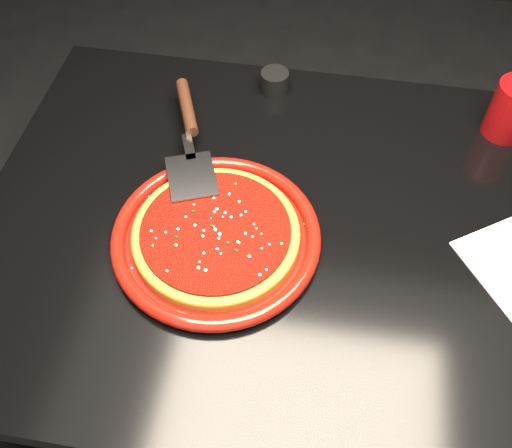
{
  "coord_description": "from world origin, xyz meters",
  "views": [
    {
      "loc": [
        -0.04,
        -0.56,
        1.51
      ],
      "look_at": [
        -0.13,
        -0.02,
        0.77
      ],
      "focal_mm": 40.0,
      "sensor_mm": 36.0,
      "label": 1
    }
  ],
  "objects_px": {
    "cup": "(511,110)",
    "ramekin": "(275,81)",
    "pizza_server": "(190,137)",
    "plate": "(216,237)",
    "table": "(316,332)"
  },
  "relations": [
    {
      "from": "cup",
      "to": "ramekin",
      "type": "relative_size",
      "value": 1.95
    },
    {
      "from": "pizza_server",
      "to": "ramekin",
      "type": "relative_size",
      "value": 6.08
    },
    {
      "from": "plate",
      "to": "ramekin",
      "type": "height_order",
      "value": "ramekin"
    },
    {
      "from": "plate",
      "to": "pizza_server",
      "type": "relative_size",
      "value": 1.0
    },
    {
      "from": "pizza_server",
      "to": "ramekin",
      "type": "height_order",
      "value": "pizza_server"
    },
    {
      "from": "table",
      "to": "cup",
      "type": "bearing_deg",
      "value": 44.48
    },
    {
      "from": "pizza_server",
      "to": "cup",
      "type": "distance_m",
      "value": 0.58
    },
    {
      "from": "plate",
      "to": "ramekin",
      "type": "relative_size",
      "value": 6.08
    },
    {
      "from": "cup",
      "to": "plate",
      "type": "bearing_deg",
      "value": -144.82
    },
    {
      "from": "table",
      "to": "plate",
      "type": "xyz_separation_m",
      "value": [
        -0.19,
        -0.05,
        0.39
      ]
    },
    {
      "from": "pizza_server",
      "to": "cup",
      "type": "bearing_deg",
      "value": -6.36
    },
    {
      "from": "pizza_server",
      "to": "plate",
      "type": "bearing_deg",
      "value": -86.99
    },
    {
      "from": "table",
      "to": "plate",
      "type": "distance_m",
      "value": 0.43
    },
    {
      "from": "cup",
      "to": "ramekin",
      "type": "height_order",
      "value": "cup"
    },
    {
      "from": "pizza_server",
      "to": "cup",
      "type": "relative_size",
      "value": 3.11
    }
  ]
}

